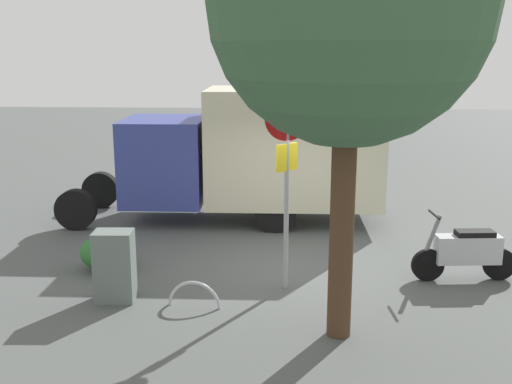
# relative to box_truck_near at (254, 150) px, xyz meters

# --- Properties ---
(ground_plane) EXTENTS (60.00, 60.00, 0.00)m
(ground_plane) POSITION_rel_box_truck_near_xyz_m (-0.91, 3.30, -1.65)
(ground_plane) COLOR #4D5150
(box_truck_near) EXTENTS (7.23, 2.31, 3.03)m
(box_truck_near) POSITION_rel_box_truck_near_xyz_m (0.00, 0.00, 0.00)
(box_truck_near) COLOR black
(box_truck_near) RESTS_ON ground
(motorcycle) EXTENTS (1.81, 0.55, 1.20)m
(motorcycle) POSITION_rel_box_truck_near_xyz_m (-3.89, 3.60, -1.13)
(motorcycle) COLOR black
(motorcycle) RESTS_ON ground
(stop_sign) EXTENTS (0.71, 0.33, 3.24)m
(stop_sign) POSITION_rel_box_truck_near_xyz_m (-0.79, 4.15, 0.51)
(stop_sign) COLOR #9E9EA3
(stop_sign) RESTS_ON ground
(street_tree) EXTENTS (3.59, 3.59, 6.26)m
(street_tree) POSITION_rel_box_truck_near_xyz_m (-1.56, 5.80, 2.79)
(street_tree) COLOR #47301E
(street_tree) RESTS_ON ground
(utility_cabinet) EXTENTS (0.63, 0.46, 1.14)m
(utility_cabinet) POSITION_rel_box_truck_near_xyz_m (1.90, 4.79, -1.08)
(utility_cabinet) COLOR slate
(utility_cabinet) RESTS_ON ground
(bike_rack_hoop) EXTENTS (0.85, 0.17, 0.85)m
(bike_rack_hoop) POSITION_rel_box_truck_near_xyz_m (0.61, 4.99, -1.65)
(bike_rack_hoop) COLOR #B7B7BC
(bike_rack_hoop) RESTS_ON ground
(shrub_mid_verge) EXTENTS (0.94, 0.77, 0.64)m
(shrub_mid_verge) POSITION_rel_box_truck_near_xyz_m (2.45, 3.45, -1.33)
(shrub_mid_verge) COLOR #2C6C2F
(shrub_mid_verge) RESTS_ON ground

